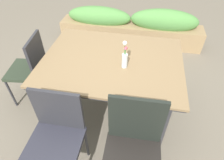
% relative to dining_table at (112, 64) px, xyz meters
% --- Properties ---
extents(ground_plane, '(12.00, 12.00, 0.00)m').
position_rel_dining_table_xyz_m(ground_plane, '(-0.06, -0.06, -0.71)').
color(ground_plane, '#756B5B').
extents(dining_table, '(1.48, 1.12, 0.78)m').
position_rel_dining_table_xyz_m(dining_table, '(0.00, 0.00, 0.00)').
color(dining_table, '#8C704C').
rests_on(dining_table, ground).
extents(chair_near_left, '(0.47, 0.47, 0.93)m').
position_rel_dining_table_xyz_m(chair_near_left, '(-0.33, -0.83, -0.18)').
color(chair_near_left, '#2E2E39').
rests_on(chair_near_left, ground).
extents(chair_end_left, '(0.47, 0.47, 0.92)m').
position_rel_dining_table_xyz_m(chair_end_left, '(-1.02, 0.01, -0.18)').
color(chair_end_left, '#2D3829').
rests_on(chair_end_left, ground).
extents(chair_near_right, '(0.48, 0.48, 0.98)m').
position_rel_dining_table_xyz_m(chair_near_right, '(0.33, -0.82, -0.17)').
color(chair_near_right, black).
rests_on(chair_near_right, ground).
extents(flower_vase, '(0.06, 0.06, 0.30)m').
position_rel_dining_table_xyz_m(flower_vase, '(0.14, -0.10, 0.18)').
color(flower_vase, silver).
rests_on(flower_vase, dining_table).
extents(planter_box, '(2.60, 0.39, 0.68)m').
position_rel_dining_table_xyz_m(planter_box, '(0.04, 1.68, -0.40)').
color(planter_box, '#9E7F56').
rests_on(planter_box, ground).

